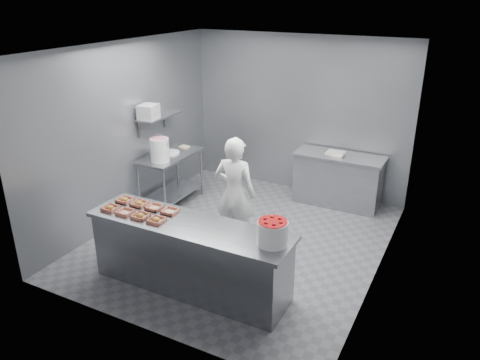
% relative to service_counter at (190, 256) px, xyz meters
% --- Properties ---
extents(floor, '(4.50, 4.50, 0.00)m').
position_rel_service_counter_xyz_m(floor, '(0.00, 1.35, -0.45)').
color(floor, '#4C4C51').
rests_on(floor, ground).
extents(ceiling, '(4.50, 4.50, 0.00)m').
position_rel_service_counter_xyz_m(ceiling, '(0.00, 1.35, 2.35)').
color(ceiling, white).
rests_on(ceiling, wall_back).
extents(wall_back, '(4.00, 0.04, 2.80)m').
position_rel_service_counter_xyz_m(wall_back, '(0.00, 3.60, 0.95)').
color(wall_back, slate).
rests_on(wall_back, ground).
extents(wall_left, '(0.04, 4.50, 2.80)m').
position_rel_service_counter_xyz_m(wall_left, '(-2.00, 1.35, 0.95)').
color(wall_left, slate).
rests_on(wall_left, ground).
extents(wall_right, '(0.04, 4.50, 2.80)m').
position_rel_service_counter_xyz_m(wall_right, '(2.00, 1.35, 0.95)').
color(wall_right, slate).
rests_on(wall_right, ground).
extents(service_counter, '(2.60, 0.70, 0.90)m').
position_rel_service_counter_xyz_m(service_counter, '(0.00, 0.00, 0.00)').
color(service_counter, slate).
rests_on(service_counter, ground).
extents(prep_table, '(0.60, 1.20, 0.90)m').
position_rel_service_counter_xyz_m(prep_table, '(-1.65, 1.95, 0.14)').
color(prep_table, slate).
rests_on(prep_table, ground).
extents(back_counter, '(1.50, 0.60, 0.90)m').
position_rel_service_counter_xyz_m(back_counter, '(0.90, 3.25, -0.00)').
color(back_counter, slate).
rests_on(back_counter, ground).
extents(wall_shelf, '(0.35, 0.90, 0.03)m').
position_rel_service_counter_xyz_m(wall_shelf, '(-1.82, 1.95, 1.10)').
color(wall_shelf, slate).
rests_on(wall_shelf, wall_left).
extents(tray_0, '(0.19, 0.18, 0.06)m').
position_rel_service_counter_xyz_m(tray_0, '(-1.09, -0.14, 0.47)').
color(tray_0, tan).
rests_on(tray_0, service_counter).
extents(tray_1, '(0.19, 0.18, 0.04)m').
position_rel_service_counter_xyz_m(tray_1, '(-0.85, -0.14, 0.47)').
color(tray_1, tan).
rests_on(tray_1, service_counter).
extents(tray_2, '(0.19, 0.18, 0.06)m').
position_rel_service_counter_xyz_m(tray_2, '(-0.61, -0.14, 0.47)').
color(tray_2, tan).
rests_on(tray_2, service_counter).
extents(tray_3, '(0.19, 0.18, 0.06)m').
position_rel_service_counter_xyz_m(tray_3, '(-0.37, -0.14, 0.47)').
color(tray_3, tan).
rests_on(tray_3, service_counter).
extents(tray_4, '(0.19, 0.18, 0.06)m').
position_rel_service_counter_xyz_m(tray_4, '(-1.09, 0.14, 0.47)').
color(tray_4, tan).
rests_on(tray_4, service_counter).
extents(tray_5, '(0.19, 0.18, 0.06)m').
position_rel_service_counter_xyz_m(tray_5, '(-0.85, 0.14, 0.47)').
color(tray_5, tan).
rests_on(tray_5, service_counter).
extents(tray_6, '(0.19, 0.18, 0.04)m').
position_rel_service_counter_xyz_m(tray_6, '(-0.61, 0.14, 0.47)').
color(tray_6, tan).
rests_on(tray_6, service_counter).
extents(tray_7, '(0.19, 0.18, 0.04)m').
position_rel_service_counter_xyz_m(tray_7, '(-0.37, 0.14, 0.47)').
color(tray_7, tan).
rests_on(tray_7, service_counter).
extents(worker, '(0.63, 0.44, 1.65)m').
position_rel_service_counter_xyz_m(worker, '(-0.00, 1.18, 0.37)').
color(worker, silver).
rests_on(worker, ground).
extents(strawberry_tub, '(0.34, 0.34, 0.28)m').
position_rel_service_counter_xyz_m(strawberry_tub, '(1.08, 0.02, 0.60)').
color(strawberry_tub, white).
rests_on(strawberry_tub, service_counter).
extents(glaze_bucket, '(0.32, 0.30, 0.46)m').
position_rel_service_counter_xyz_m(glaze_bucket, '(-1.60, 1.62, 0.65)').
color(glaze_bucket, white).
rests_on(glaze_bucket, prep_table).
extents(bucket_lid, '(0.38, 0.38, 0.03)m').
position_rel_service_counter_xyz_m(bucket_lid, '(-1.69, 2.00, 0.46)').
color(bucket_lid, white).
rests_on(bucket_lid, prep_table).
extents(rag, '(0.17, 0.15, 0.02)m').
position_rel_service_counter_xyz_m(rag, '(-1.65, 2.39, 0.46)').
color(rag, '#CCB28C').
rests_on(rag, prep_table).
extents(appliance, '(0.30, 0.34, 0.23)m').
position_rel_service_counter_xyz_m(appliance, '(-1.82, 1.68, 1.23)').
color(appliance, gray).
rests_on(appliance, wall_shelf).
extents(paper_stack, '(0.32, 0.25, 0.05)m').
position_rel_service_counter_xyz_m(paper_stack, '(0.83, 3.25, 0.47)').
color(paper_stack, silver).
rests_on(paper_stack, back_counter).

